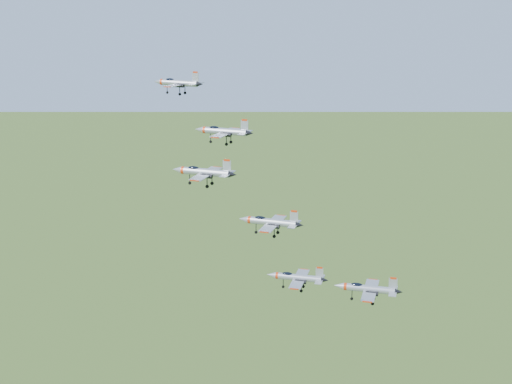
% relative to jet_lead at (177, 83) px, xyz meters
% --- Properties ---
extents(jet_lead, '(11.81, 9.76, 3.16)m').
position_rel_jet_lead_xyz_m(jet_lead, '(0.00, 0.00, 0.00)').
color(jet_lead, '#9FA3AB').
extents(jet_left_high, '(12.08, 9.91, 3.24)m').
position_rel_jet_lead_xyz_m(jet_left_high, '(14.55, -9.92, -7.40)').
color(jet_left_high, '#9FA3AB').
extents(jet_right_high, '(11.74, 9.66, 3.14)m').
position_rel_jet_lead_xyz_m(jet_right_high, '(18.45, -27.14, -11.00)').
color(jet_right_high, '#9FA3AB').
extents(jet_left_low, '(13.52, 11.14, 3.62)m').
position_rel_jet_lead_xyz_m(jet_left_low, '(22.67, -5.85, -25.80)').
color(jet_left_low, '#9FA3AB').
extents(jet_right_low, '(10.43, 8.68, 2.79)m').
position_rel_jet_lead_xyz_m(jet_right_low, '(35.32, -27.62, -27.31)').
color(jet_right_low, '#9FA3AB').
extents(jet_trail, '(12.38, 10.30, 3.31)m').
position_rel_jet_lead_xyz_m(jet_trail, '(44.49, -14.75, -33.08)').
color(jet_trail, '#9FA3AB').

